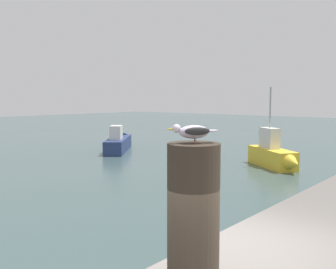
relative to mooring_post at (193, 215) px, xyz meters
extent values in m
cylinder|color=#382D23|center=(0.00, 0.00, 0.00)|extent=(0.40, 0.40, 1.09)
cylinder|color=tan|center=(0.02, 0.01, 0.56)|extent=(0.01, 0.01, 0.04)
cylinder|color=tan|center=(0.00, -0.02, 0.56)|extent=(0.01, 0.01, 0.04)
ellipsoid|color=silver|center=(0.00, 0.00, 0.63)|extent=(0.24, 0.21, 0.10)
sphere|color=silver|center=(-0.11, 0.08, 0.66)|extent=(0.06, 0.06, 0.06)
cone|color=gold|center=(-0.15, 0.11, 0.65)|extent=(0.05, 0.04, 0.02)
cube|color=silver|center=(0.12, -0.09, 0.63)|extent=(0.10, 0.11, 0.01)
ellipsoid|color=#282828|center=(0.04, 0.04, 0.64)|extent=(0.17, 0.14, 0.06)
ellipsoid|color=#282828|center=(-0.03, -0.05, 0.64)|extent=(0.17, 0.14, 0.06)
cube|color=yellow|center=(14.15, 5.92, -1.88)|extent=(2.55, 3.01, 0.84)
cone|color=yellow|center=(13.11, 4.51, -1.84)|extent=(1.18, 1.18, 0.85)
cube|color=silver|center=(14.30, 6.13, -0.99)|extent=(1.08, 1.22, 0.94)
cylinder|color=#A5A5A8|center=(14.30, 6.13, 0.43)|extent=(0.08, 0.08, 1.89)
cube|color=navy|center=(13.15, 15.22, -1.91)|extent=(4.14, 3.61, 0.78)
cone|color=navy|center=(15.10, 16.79, -1.87)|extent=(1.29, 1.29, 0.92)
cube|color=silver|center=(12.55, 14.74, -1.12)|extent=(1.17, 1.12, 0.80)
camera|label=1|loc=(-2.28, -1.67, 0.88)|focal=40.93mm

